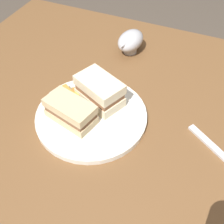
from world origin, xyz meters
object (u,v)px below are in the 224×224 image
Objects in this scene: gravy_boat at (130,41)px; fork at (218,151)px; plate at (91,116)px; sandwich_half_left at (100,91)px; sandwich_half_right at (70,111)px.

gravy_boat is 0.44m from fork.
plate is 0.32m from fork.
gravy_boat is at bearing 92.00° from plate.
sandwich_half_left reaches higher than plate.
gravy_boat is 0.70× the size of fork.
sandwich_half_left reaches higher than fork.
sandwich_half_left is 0.09m from sandwich_half_right.
plate is 0.06m from sandwich_half_right.
sandwich_half_right is 0.36m from fork.
sandwich_half_right is at bearing -94.46° from gravy_boat.
gravy_boat is (0.03, 0.34, -0.00)m from sandwich_half_right.
sandwich_half_left reaches higher than sandwich_half_right.
fork is at bearing 3.36° from plate.
fork is at bearing -5.91° from sandwich_half_left.
sandwich_half_left is 1.12× the size of gravy_boat.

